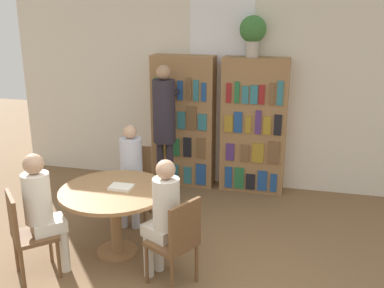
% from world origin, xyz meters
% --- Properties ---
extents(wall_back, '(6.40, 0.07, 3.00)m').
position_xyz_m(wall_back, '(0.00, 3.33, 1.51)').
color(wall_back, beige).
rests_on(wall_back, ground_plane).
extents(bookshelf_left, '(0.91, 0.34, 1.92)m').
position_xyz_m(bookshelf_left, '(-0.51, 3.14, 0.96)').
color(bookshelf_left, olive).
rests_on(bookshelf_left, ground_plane).
extents(bookshelf_right, '(0.91, 0.34, 1.92)m').
position_xyz_m(bookshelf_right, '(0.51, 3.14, 0.96)').
color(bookshelf_right, olive).
rests_on(bookshelf_right, ground_plane).
extents(flower_vase, '(0.36, 0.36, 0.55)m').
position_xyz_m(flower_vase, '(0.45, 3.14, 2.25)').
color(flower_vase, '#B7AD9E').
rests_on(flower_vase, bookshelf_right).
extents(reading_table, '(1.16, 1.16, 0.75)m').
position_xyz_m(reading_table, '(-0.70, 1.01, 0.62)').
color(reading_table, olive).
rests_on(reading_table, ground_plane).
extents(chair_near_camera, '(0.57, 0.57, 0.90)m').
position_xyz_m(chair_near_camera, '(-1.36, 0.37, 0.51)').
color(chair_near_camera, brown).
rests_on(chair_near_camera, ground_plane).
extents(chair_left_side, '(0.45, 0.45, 0.90)m').
position_xyz_m(chair_left_side, '(-0.83, 1.92, 0.51)').
color(chair_left_side, brown).
rests_on(chair_left_side, ground_plane).
extents(chair_far_side, '(0.54, 0.54, 0.90)m').
position_xyz_m(chair_far_side, '(0.11, 0.58, 0.51)').
color(chair_far_side, brown).
rests_on(chair_far_side, ground_plane).
extents(seated_reader_left, '(0.31, 0.39, 1.24)m').
position_xyz_m(seated_reader_left, '(-0.80, 1.74, 0.70)').
color(seated_reader_left, '#B2B7C6').
rests_on(seated_reader_left, ground_plane).
extents(seated_reader_right, '(0.40, 0.38, 1.26)m').
position_xyz_m(seated_reader_right, '(-0.05, 0.67, 0.71)').
color(seated_reader_right, beige).
rests_on(seated_reader_right, ground_plane).
extents(seated_reader_back, '(0.41, 0.41, 1.27)m').
position_xyz_m(seated_reader_back, '(-1.23, 0.50, 0.73)').
color(seated_reader_back, silver).
rests_on(seated_reader_back, ground_plane).
extents(librarian_standing, '(0.31, 0.58, 1.84)m').
position_xyz_m(librarian_standing, '(-0.65, 2.64, 1.14)').
color(librarian_standing, '#28232D').
rests_on(librarian_standing, ground_plane).
extents(open_book_on_table, '(0.24, 0.18, 0.03)m').
position_xyz_m(open_book_on_table, '(-0.63, 1.05, 0.76)').
color(open_book_on_table, silver).
rests_on(open_book_on_table, reading_table).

